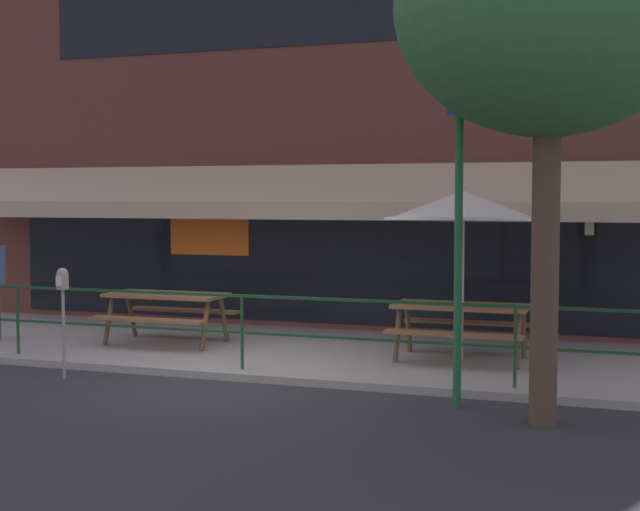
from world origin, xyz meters
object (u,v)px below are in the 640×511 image
at_px(street_sign_pole, 459,188).
at_px(patio_umbrella_centre, 463,207).
at_px(parking_meter_near, 63,289).
at_px(picnic_table_centre, 461,316).
at_px(picnic_table_left, 166,304).

bearing_deg(street_sign_pole, patio_umbrella_centre, 98.68).
xyz_separation_m(patio_umbrella_centre, parking_meter_near, (-4.63, -2.50, -1.03)).
xyz_separation_m(picnic_table_centre, street_sign_pole, (0.36, -2.29, 1.71)).
bearing_deg(parking_meter_near, street_sign_pole, 1.26).
relative_size(picnic_table_left, street_sign_pole, 0.38).
distance_m(picnic_table_centre, patio_umbrella_centre, 1.48).
height_order(picnic_table_centre, street_sign_pole, street_sign_pole).
height_order(picnic_table_centre, patio_umbrella_centre, patio_umbrella_centre).
distance_m(parking_meter_near, street_sign_pole, 5.16).
distance_m(patio_umbrella_centre, parking_meter_near, 5.36).
height_order(picnic_table_left, patio_umbrella_centre, patio_umbrella_centre).
bearing_deg(street_sign_pole, picnic_table_left, 155.31).
height_order(patio_umbrella_centre, street_sign_pole, street_sign_pole).
bearing_deg(picnic_table_centre, picnic_table_left, -178.97).
relative_size(picnic_table_left, picnic_table_centre, 1.00).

